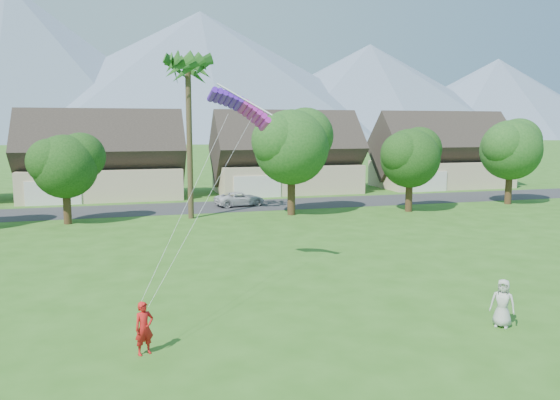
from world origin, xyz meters
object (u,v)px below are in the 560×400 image
object	(u,v)px
parafoil_kite	(241,105)
kite_flyer	(144,328)
watcher	(503,303)
parked_car	(240,199)

from	to	relation	value
parafoil_kite	kite_flyer	bearing A→B (deg)	-114.47
watcher	parked_car	bearing A→B (deg)	140.61
parked_car	watcher	bearing A→B (deg)	175.25
kite_flyer	watcher	world-z (taller)	watcher
watcher	parked_car	size ratio (longest dim) A/B	0.38
kite_flyer	parked_car	world-z (taller)	kite_flyer
kite_flyer	watcher	xyz separation A→B (m)	(12.42, -1.01, 0.02)
watcher	parafoil_kite	size ratio (longest dim) A/B	0.57
watcher	parafoil_kite	world-z (taller)	parafoil_kite
parked_car	parafoil_kite	size ratio (longest dim) A/B	1.48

